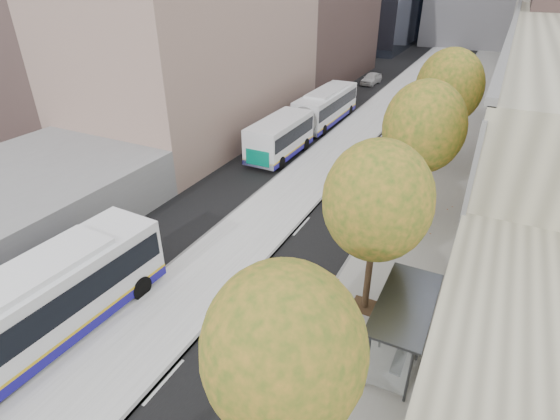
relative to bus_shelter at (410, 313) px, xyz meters
The scene contains 9 objects.
bus_platform 25.96m from the bus_shelter, 111.69° to the left, with size 4.25×150.00×0.15m, color #B9B9B9.
sidewalk 24.19m from the bus_shelter, 93.72° to the left, with size 4.75×150.00×0.08m, color gray.
bus_shelter is the anchor object (origin of this frame).
tree_b 6.93m from the bus_shelter, 109.31° to the right, with size 4.00×4.00×6.97m.
tree_c 4.23m from the bus_shelter, 135.67° to the left, with size 4.20×4.20×7.28m.
tree_d 11.70m from the bus_shelter, 100.71° to the left, with size 4.40×4.40×7.60m.
tree_e 20.45m from the bus_shelter, 95.95° to the left, with size 4.60×4.60×7.92m.
bus_far 25.08m from the bus_shelter, 121.60° to the left, with size 2.80×17.78×2.96m.
distant_car 45.01m from the bus_shelter, 107.85° to the left, with size 1.66×4.12×1.40m, color silver.
Camera 1 is at (6.84, -1.64, 12.97)m, focal length 28.00 mm.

